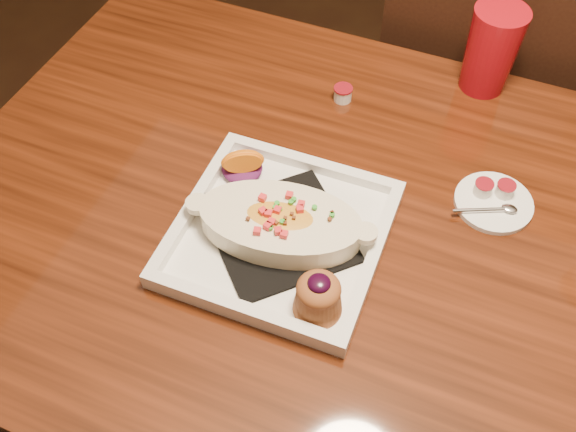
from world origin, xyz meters
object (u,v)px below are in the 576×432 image
at_px(chair_far, 469,102).
at_px(saucer, 493,200).
at_px(table, 401,283).
at_px(red_tumbler, 491,50).
at_px(plate, 282,232).

height_order(chair_far, saucer, chair_far).
height_order(table, red_tumbler, red_tumbler).
bearing_deg(chair_far, red_tumbler, 94.66).
bearing_deg(chair_far, saucer, 100.65).
height_order(chair_far, plate, chair_far).
height_order(table, plate, plate).
xyz_separation_m(plate, red_tumbler, (0.20, 0.46, 0.05)).
bearing_deg(red_tumbler, plate, -112.98).
distance_m(plate, red_tumbler, 0.51).
relative_size(plate, saucer, 2.52).
xyz_separation_m(table, plate, (-0.18, -0.06, 0.13)).
xyz_separation_m(chair_far, plate, (-0.18, -0.69, 0.27)).
bearing_deg(saucer, table, -125.47).
distance_m(table, saucer, 0.19).
height_order(saucer, red_tumbler, red_tumbler).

